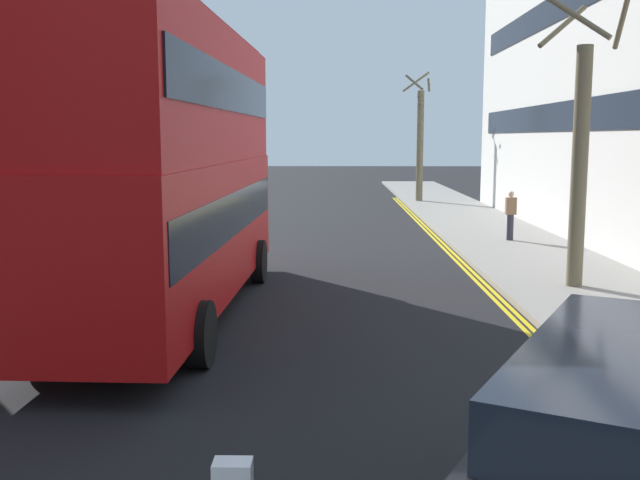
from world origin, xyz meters
TOP-DOWN VIEW (x-y plane):
  - sidewalk_right at (6.50, 16.00)m, footprint 4.00×80.00m
  - sidewalk_left at (-6.50, 16.00)m, footprint 4.00×80.00m
  - kerb_line_outer at (4.40, 14.00)m, footprint 0.10×56.00m
  - kerb_line_inner at (4.24, 14.00)m, footprint 0.10×56.00m
  - double_decker_bus_away at (-2.44, 13.09)m, footprint 3.04×10.87m
  - pedestrian_far at (6.56, 23.02)m, footprint 0.34×0.22m
  - street_tree_near at (6.24, 15.45)m, footprint 2.05×2.14m
  - street_tree_mid at (5.33, 38.36)m, footprint 1.49×1.81m

SIDE VIEW (x-z plane):
  - kerb_line_outer at x=4.40m, z-range 0.00..0.01m
  - kerb_line_inner at x=4.24m, z-range 0.00..0.01m
  - sidewalk_right at x=6.50m, z-range 0.00..0.14m
  - sidewalk_left at x=-6.50m, z-range 0.00..0.14m
  - pedestrian_far at x=6.56m, z-range 0.18..1.80m
  - double_decker_bus_away at x=-2.44m, z-range 0.21..5.85m
  - street_tree_near at x=6.24m, z-range -0.10..6.39m
  - street_tree_mid at x=5.33m, z-range -0.16..6.71m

